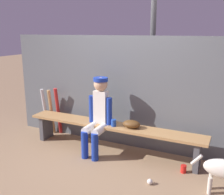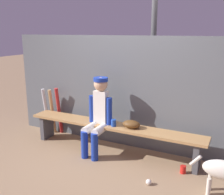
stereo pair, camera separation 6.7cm
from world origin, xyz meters
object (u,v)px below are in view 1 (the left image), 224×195
dugout_bench (112,130)px  cup_on_ground (183,169)px  baseball (150,182)px  baseball_glove (132,124)px  bat_aluminum_silver (45,111)px  player_seated (98,113)px  bat_aluminum_red (58,111)px  bat_wood_tan (51,112)px  cup_on_bench (114,123)px

dugout_bench → cup_on_ground: size_ratio=27.23×
dugout_bench → baseball: 1.14m
baseball_glove → bat_aluminum_silver: 1.86m
baseball_glove → baseball: size_ratio=3.78×
player_seated → baseball: size_ratio=16.63×
bat_aluminum_red → baseball: (2.12, -0.93, -0.42)m
player_seated → bat_aluminum_red: 1.15m
dugout_bench → baseball: size_ratio=40.47×
player_seated → bat_aluminum_silver: (-1.31, 0.31, -0.23)m
dugout_bench → bat_wood_tan: bat_wood_tan is taller
player_seated → bat_aluminum_silver: size_ratio=1.39×
bat_aluminum_silver → bat_wood_tan: bearing=22.2°
bat_aluminum_silver → dugout_bench: bearing=-7.4°
player_seated → bat_wood_tan: player_seated is taller
baseball → player_seated: bearing=152.6°
bat_aluminum_red → baseball: 2.35m
dugout_bench → player_seated: bearing=-151.1°
baseball_glove → baseball: baseball_glove is taller
cup_on_ground → baseball_glove: bearing=168.9°
bat_wood_tan → bat_aluminum_silver: size_ratio=0.98×
baseball → cup_on_ground: (0.34, 0.49, 0.02)m
cup_on_bench → baseball_glove: bearing=11.5°
baseball_glove → cup_on_ground: baseball_glove is taller
dugout_bench → baseball_glove: bearing=0.0°
bat_aluminum_red → baseball: bearing=-23.6°
baseball_glove → bat_aluminum_red: size_ratio=0.30×
bat_aluminum_silver → cup_on_ground: 2.76m
bat_wood_tan → cup_on_bench: 1.49m
bat_aluminum_silver → cup_on_ground: (2.71, -0.37, -0.39)m
cup_on_ground → bat_aluminum_silver: bearing=172.3°
player_seated → baseball: (1.06, -0.55, -0.63)m
bat_wood_tan → cup_on_ground: bat_wood_tan is taller
dugout_bench → player_seated: player_seated is taller
player_seated → cup_on_ground: player_seated is taller
bat_aluminum_red → cup_on_bench: (1.32, -0.32, 0.07)m
baseball_glove → cup_on_ground: bearing=-11.1°
player_seated → baseball_glove: (0.54, 0.11, -0.14)m
bat_aluminum_red → cup_on_bench: size_ratio=8.35×
bat_aluminum_red → baseball_glove: bearing=-9.5°
bat_aluminum_silver → cup_on_bench: 1.59m
dugout_bench → cup_on_bench: 0.17m
bat_wood_tan → player_seated: bearing=-16.2°
player_seated → baseball: 1.35m
cup_on_bench → bat_aluminum_silver: bearing=170.8°
baseball_glove → bat_wood_tan: bat_wood_tan is taller
dugout_bench → cup_on_ground: 1.25m
bat_aluminum_red → bat_aluminum_silver: 0.26m
bat_aluminum_red → baseball: bat_aluminum_red is taller
dugout_bench → bat_wood_tan: 1.43m
baseball_glove → bat_aluminum_silver: (-1.85, 0.20, -0.09)m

